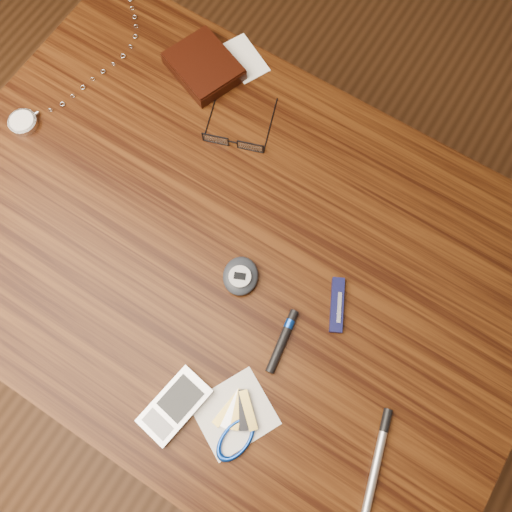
% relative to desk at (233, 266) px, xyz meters
% --- Properties ---
extents(ground, '(3.80, 3.80, 0.00)m').
position_rel_desk_xyz_m(ground, '(0.00, 0.00, -0.65)').
color(ground, '#472814').
rests_on(ground, ground).
extents(desk, '(1.00, 0.70, 0.75)m').
position_rel_desk_xyz_m(desk, '(0.00, 0.00, 0.00)').
color(desk, '#371A08').
rests_on(desk, ground).
extents(wallet_and_card, '(0.17, 0.17, 0.03)m').
position_rel_desk_xyz_m(wallet_and_card, '(-0.22, 0.26, 0.12)').
color(wallet_and_card, black).
rests_on(wallet_and_card, desk).
extents(eyeglasses, '(0.14, 0.14, 0.02)m').
position_rel_desk_xyz_m(eyeglasses, '(-0.10, 0.16, 0.11)').
color(eyeglasses, black).
rests_on(eyeglasses, desk).
extents(pocket_watch, '(0.12, 0.38, 0.02)m').
position_rel_desk_xyz_m(pocket_watch, '(-0.42, 0.02, 0.11)').
color(pocket_watch, silver).
rests_on(pocket_watch, desk).
extents(pda_phone, '(0.07, 0.11, 0.02)m').
position_rel_desk_xyz_m(pda_phone, '(0.06, -0.24, 0.11)').
color(pda_phone, '#AEAEB2').
rests_on(pda_phone, desk).
extents(pedometer, '(0.08, 0.08, 0.03)m').
position_rel_desk_xyz_m(pedometer, '(0.04, -0.03, 0.11)').
color(pedometer, '#22272D').
rests_on(pedometer, desk).
extents(notepad_keys, '(0.13, 0.14, 0.01)m').
position_rel_desk_xyz_m(notepad_keys, '(0.15, -0.22, 0.11)').
color(notepad_keys, silver).
rests_on(notepad_keys, desk).
extents(pocket_knife, '(0.05, 0.08, 0.01)m').
position_rel_desk_xyz_m(pocket_knife, '(0.19, 0.01, 0.11)').
color(pocket_knife, '#0D0E36').
rests_on(pocket_knife, desk).
extents(silver_pen, '(0.05, 0.15, 0.01)m').
position_rel_desk_xyz_m(silver_pen, '(0.34, -0.14, 0.11)').
color(silver_pen, '#AEADB2').
rests_on(silver_pen, desk).
extents(black_blue_pen, '(0.03, 0.10, 0.01)m').
position_rel_desk_xyz_m(black_blue_pen, '(0.15, -0.08, 0.11)').
color(black_blue_pen, black).
rests_on(black_blue_pen, desk).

